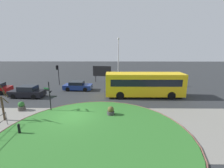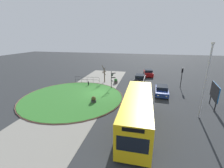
% 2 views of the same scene
% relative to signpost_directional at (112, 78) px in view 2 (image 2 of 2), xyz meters
% --- Properties ---
extents(ground, '(120.00, 120.00, 0.00)m').
position_rel_signpost_directional_xyz_m(ground, '(2.65, -1.45, -1.78)').
color(ground, '#282B2D').
extents(sidewalk_paving, '(32.00, 8.07, 0.02)m').
position_rel_signpost_directional_xyz_m(sidewalk_paving, '(2.65, -3.42, -1.77)').
color(sidewalk_paving, gray).
rests_on(sidewalk_paving, ground).
extents(grass_island, '(14.22, 14.22, 0.10)m').
position_rel_signpost_directional_xyz_m(grass_island, '(5.03, -4.68, -1.73)').
color(grass_island, '#2D6B28').
rests_on(grass_island, ground).
extents(grass_kerb_ring, '(14.53, 14.53, 0.11)m').
position_rel_signpost_directional_xyz_m(grass_kerb_ring, '(5.03, -4.68, -1.73)').
color(grass_kerb_ring, brown).
rests_on(grass_kerb_ring, ground).
extents(signpost_directional, '(1.20, 0.73, 3.09)m').
position_rel_signpost_directional_xyz_m(signpost_directional, '(0.00, 0.00, 0.00)').
color(signpost_directional, black).
rests_on(signpost_directional, ground).
extents(bollard_foreground, '(0.18, 0.18, 0.85)m').
position_rel_signpost_directional_xyz_m(bollard_foreground, '(-0.61, -4.45, -1.35)').
color(bollard_foreground, black).
rests_on(bollard_foreground, ground).
extents(railing_grass_edge, '(0.46, 4.69, 1.14)m').
position_rel_signpost_directional_xyz_m(railing_grass_edge, '(-2.30, -5.34, -1.05)').
color(railing_grass_edge, black).
rests_on(railing_grass_edge, ground).
extents(bus_yellow, '(10.07, 2.65, 3.13)m').
position_rel_signpost_directional_xyz_m(bus_yellow, '(10.52, 4.83, -0.10)').
color(bus_yellow, yellow).
rests_on(bus_yellow, ground).
extents(car_near_lane, '(4.45, 2.11, 1.52)m').
position_rel_signpost_directional_xyz_m(car_near_lane, '(-4.82, 4.44, -1.08)').
color(car_near_lane, black).
rests_on(car_near_lane, ground).
extents(car_far_lane, '(4.19, 2.21, 1.47)m').
position_rel_signpost_directional_xyz_m(car_far_lane, '(-10.28, 6.05, -1.09)').
color(car_far_lane, maroon).
rests_on(car_far_lane, ground).
extents(car_trailing, '(4.33, 2.06, 1.34)m').
position_rel_signpost_directional_xyz_m(car_trailing, '(0.97, 7.97, -1.15)').
color(car_trailing, navy).
rests_on(car_trailing, ground).
extents(traffic_light_near, '(0.49, 0.31, 3.41)m').
position_rel_signpost_directional_xyz_m(traffic_light_near, '(-3.21, 11.45, 0.73)').
color(traffic_light_near, black).
rests_on(traffic_light_near, ground).
extents(lamppost_tall, '(0.32, 0.32, 7.92)m').
position_rel_signpost_directional_xyz_m(lamppost_tall, '(7.28, 11.35, 2.47)').
color(lamppost_tall, '#B7B7BC').
rests_on(lamppost_tall, ground).
extents(billboard_left, '(3.41, 0.65, 3.04)m').
position_rel_signpost_directional_xyz_m(billboard_left, '(4.32, 13.65, 0.24)').
color(billboard_left, black).
rests_on(billboard_left, ground).
extents(planter_near_signpost, '(0.70, 0.70, 0.91)m').
position_rel_signpost_directional_xyz_m(planter_near_signpost, '(6.20, -1.10, -1.37)').
color(planter_near_signpost, '#383838').
rests_on(planter_near_signpost, ground).
extents(planter_kerbside, '(0.72, 0.72, 0.94)m').
position_rel_signpost_directional_xyz_m(planter_kerbside, '(-3.07, 0.05, -1.35)').
color(planter_kerbside, '#47423D').
rests_on(planter_kerbside, ground).
extents(street_tree_bare, '(0.83, 0.82, 3.41)m').
position_rel_signpost_directional_xyz_m(street_tree_bare, '(-3.25, -2.21, -0.30)').
color(street_tree_bare, '#423323').
rests_on(street_tree_bare, ground).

